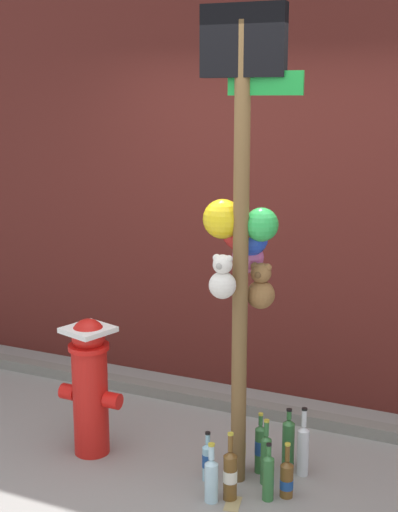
% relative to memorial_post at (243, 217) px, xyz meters
% --- Properties ---
extents(ground_plane, '(14.00, 14.00, 0.00)m').
position_rel_memorial_post_xyz_m(ground_plane, '(-0.18, -0.40, -1.51)').
color(ground_plane, gray).
extents(building_wall, '(10.00, 0.20, 3.91)m').
position_rel_memorial_post_xyz_m(building_wall, '(-0.18, 1.30, 0.44)').
color(building_wall, '#561E19').
rests_on(building_wall, ground_plane).
extents(curb_strip, '(8.00, 0.12, 0.08)m').
position_rel_memorial_post_xyz_m(curb_strip, '(-0.18, 0.80, -1.47)').
color(curb_strip, slate).
rests_on(curb_strip, ground_plane).
extents(memorial_post, '(0.54, 0.48, 2.60)m').
position_rel_memorial_post_xyz_m(memorial_post, '(0.00, 0.00, 0.00)').
color(memorial_post, brown).
rests_on(memorial_post, ground_plane).
extents(fire_hydrant, '(0.41, 0.32, 0.86)m').
position_rel_memorial_post_xyz_m(fire_hydrant, '(-0.92, -0.13, -1.06)').
color(fire_hydrant, red).
rests_on(fire_hydrant, ground_plane).
extents(bottle_0, '(0.07, 0.07, 0.34)m').
position_rel_memorial_post_xyz_m(bottle_0, '(-0.03, -0.33, -1.38)').
color(bottle_0, '#B2DBEA').
rests_on(bottle_0, ground_plane).
extents(bottle_1, '(0.06, 0.06, 0.39)m').
position_rel_memorial_post_xyz_m(bottle_1, '(0.17, -0.04, -1.35)').
color(bottle_1, '#337038').
rests_on(bottle_1, ground_plane).
extents(bottle_2, '(0.06, 0.06, 0.37)m').
position_rel_memorial_post_xyz_m(bottle_2, '(0.10, 0.07, -1.36)').
color(bottle_2, '#337038').
rests_on(bottle_2, ground_plane).
extents(bottle_3, '(0.08, 0.08, 0.37)m').
position_rel_memorial_post_xyz_m(bottle_3, '(-0.02, 0.03, -1.36)').
color(bottle_3, '#B2DBEA').
rests_on(bottle_3, ground_plane).
extents(bottle_4, '(0.06, 0.06, 0.33)m').
position_rel_memorial_post_xyz_m(bottle_4, '(0.24, -0.19, -1.37)').
color(bottle_4, '#337038').
rests_on(bottle_4, ground_plane).
extents(bottle_5, '(0.07, 0.07, 0.41)m').
position_rel_memorial_post_xyz_m(bottle_5, '(0.34, 0.14, -1.35)').
color(bottle_5, silver).
rests_on(bottle_5, ground_plane).
extents(bottle_6, '(0.06, 0.06, 0.30)m').
position_rel_memorial_post_xyz_m(bottle_6, '(-0.14, -0.14, -1.39)').
color(bottle_6, '#93CCE0').
rests_on(bottle_6, ground_plane).
extents(bottle_7, '(0.07, 0.07, 0.37)m').
position_rel_memorial_post_xyz_m(bottle_7, '(0.23, 0.19, -1.35)').
color(bottle_7, '#337038').
rests_on(bottle_7, ground_plane).
extents(bottle_8, '(0.07, 0.07, 0.32)m').
position_rel_memorial_post_xyz_m(bottle_8, '(0.32, -0.12, -1.40)').
color(bottle_8, brown).
rests_on(bottle_8, ground_plane).
extents(bottle_9, '(0.08, 0.08, 0.39)m').
position_rel_memorial_post_xyz_m(bottle_9, '(0.05, -0.27, -1.36)').
color(bottle_9, brown).
rests_on(bottle_9, ground_plane).
extents(litter_1, '(0.14, 0.08, 0.01)m').
position_rel_memorial_post_xyz_m(litter_1, '(-0.97, 0.01, -1.51)').
color(litter_1, silver).
rests_on(litter_1, ground_plane).
extents(litter_2, '(0.11, 0.16, 0.01)m').
position_rel_memorial_post_xyz_m(litter_2, '(0.08, -0.31, -1.51)').
color(litter_2, tan).
rests_on(litter_2, ground_plane).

